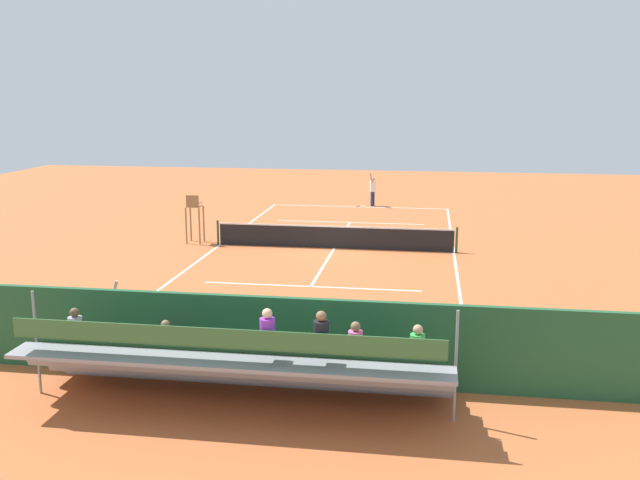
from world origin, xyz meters
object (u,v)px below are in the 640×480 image
Objects in this scene: equipment_bag at (255,361)px; tennis_racket at (362,206)px; bleacher_stand at (242,363)px; tennis_player at (373,189)px; umpire_chair at (194,213)px; courtside_bench at (343,349)px; tennis_ball_near at (379,211)px; line_judge at (113,318)px; tennis_net at (334,237)px.

equipment_bag is 1.62× the size of tennis_racket.
bleacher_stand is 26.83m from tennis_player.
umpire_chair reaches higher than courtside_bench.
bleacher_stand is 24.85m from tennis_ball_near.
tennis_player is at bearing -121.53° from umpire_chair.
tennis_player is 25.03m from line_judge.
tennis_racket is at bearing -119.78° from umpire_chair.
umpire_chair is at bearing -1.57° from tennis_net.
umpire_chair is at bearing 51.17° from tennis_ball_near.
tennis_racket is at bearing -90.69° from equipment_bag.
line_judge is (3.67, -0.24, 0.84)m from equipment_bag.
tennis_ball_near is at bearing -88.17° from courtside_bench.
equipment_bag is 24.65m from tennis_racket.
bleacher_stand reaches higher than courtside_bench.
tennis_racket is at bearing -90.71° from tennis_net.
tennis_racket is (-0.30, -24.65, -0.16)m from equipment_bag.
umpire_chair is 15.75m from courtside_bench.
courtside_bench is 0.93× the size of line_judge.
equipment_bag is 0.47× the size of line_judge.
tennis_net is 13.42m from courtside_bench.
tennis_player is at bearing -160.69° from tennis_racket.
tennis_player is (-6.92, -11.28, -0.30)m from umpire_chair.
bleacher_stand is 4.70× the size of line_judge.
equipment_bag is 0.47× the size of tennis_player.
tennis_player is at bearing -100.47° from line_judge.
tennis_racket is at bearing 19.31° from tennis_player.
tennis_net is 5.35× the size of line_judge.
line_judge is (3.83, 13.16, 0.51)m from tennis_net.
umpire_chair is 3.86× the size of tennis_racket.
equipment_bag is at bearing 3.44° from courtside_bench.
line_judge is (5.08, 22.59, 0.98)m from tennis_ball_near.
equipment_bag is at bearing 86.47° from tennis_ball_near.
umpire_chair is 11.96m from tennis_ball_near.
tennis_net is 11.44× the size of equipment_bag.
line_judge is at bearing 77.33° from tennis_ball_near.
tennis_player is at bearing -92.02° from equipment_bag.
courtside_bench is 2.17m from equipment_bag.
line_judge is at bearing 79.53° from tennis_player.
umpire_chair is 1.11× the size of line_judge.
bleacher_stand reaches higher than tennis_player.
line_judge reaches higher than tennis_ball_near.
tennis_net is 156.06× the size of tennis_ball_near.
line_judge reaches higher than tennis_net.
bleacher_stand is 137.27× the size of tennis_ball_near.
tennis_net is at bearing 86.41° from tennis_player.
tennis_net is 13.72m from line_judge.
courtside_bench is 0.93× the size of tennis_player.
tennis_net is 18.58× the size of tennis_racket.
bleacher_stand is at bearing 90.24° from tennis_net.
tennis_ball_near reaches higher than tennis_racket.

